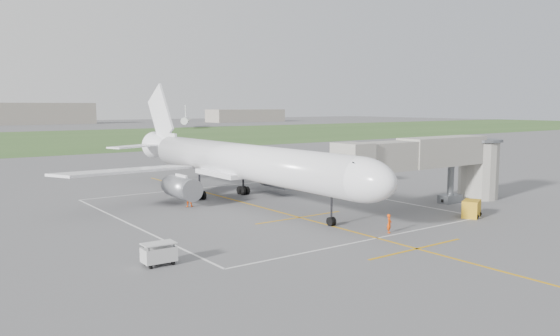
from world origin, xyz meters
TOP-DOWN VIEW (x-y plane):
  - ground at (0.00, 0.00)m, footprint 700.00×700.00m
  - grass_strip at (0.00, 130.00)m, footprint 700.00×120.00m
  - apron_markings at (0.00, -5.82)m, footprint 28.20×60.00m
  - airliner at (-0.00, 0.75)m, footprint 38.93×46.75m
  - jet_bridge at (15.72, -13.50)m, footprint 23.40×5.00m
  - gpu_unit at (13.18, -19.48)m, footprint 2.55×2.21m
  - baggage_cart at (-17.05, -16.66)m, footprint 2.19×1.36m
  - ramp_worker_nose at (2.12, -19.31)m, footprint 0.69×0.61m
  - ramp_worker_wing at (-5.98, 1.14)m, footprint 1.15×1.04m
  - distant_aircraft at (9.40, 166.53)m, footprint 170.51×73.05m

SIDE VIEW (x-z plane):
  - ground at x=0.00m, z-range 0.00..0.00m
  - apron_markings at x=0.00m, z-range 0.00..0.01m
  - grass_strip at x=0.00m, z-range 0.00..0.02m
  - baggage_cart at x=-17.05m, z-range 0.02..1.52m
  - ramp_worker_nose at x=2.12m, z-range 0.00..1.58m
  - gpu_unit at x=13.18m, z-range -0.01..1.61m
  - ramp_worker_wing at x=-5.98m, z-range 0.00..1.92m
  - distant_aircraft at x=9.40m, z-range -0.84..8.01m
  - airliner at x=0.00m, z-range -2.37..11.15m
  - jet_bridge at x=15.72m, z-range 1.14..8.34m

